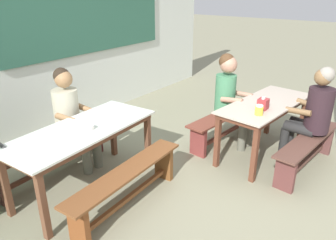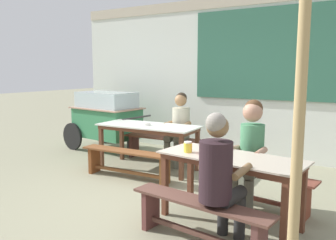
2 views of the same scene
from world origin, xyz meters
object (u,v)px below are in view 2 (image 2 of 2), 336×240
(person_near_front, at_px, (219,173))
(person_right_near_table, at_px, (250,147))
(dining_table_near, at_px, (231,164))
(condiment_jar, at_px, (188,147))
(dining_table_far, at_px, (148,130))
(bench_far_back, at_px, (166,145))
(person_center_facing, at_px, (179,124))
(food_cart, at_px, (106,116))
(soup_bowl, at_px, (147,124))
(tissue_box, at_px, (207,148))
(bench_near_back, at_px, (253,184))
(bench_far_front, at_px, (127,160))
(wooden_support_post, at_px, (297,150))
(bench_near_front, at_px, (199,216))

(person_near_front, xyz_separation_m, person_right_near_table, (-0.08, 1.07, 0.03))
(dining_table_near, relative_size, condiment_jar, 13.23)
(dining_table_far, distance_m, condiment_jar, 1.99)
(bench_far_back, xyz_separation_m, person_center_facing, (0.31, -0.06, 0.41))
(food_cart, bearing_deg, dining_table_near, -29.41)
(bench_far_back, xyz_separation_m, soup_bowl, (0.05, -0.67, 0.47))
(person_center_facing, relative_size, person_right_near_table, 0.96)
(dining_table_near, bearing_deg, soup_bowl, 148.23)
(person_center_facing, distance_m, tissue_box, 2.31)
(person_center_facing, distance_m, soup_bowl, 0.66)
(bench_near_back, distance_m, person_near_front, 1.21)
(dining_table_far, bearing_deg, bench_far_front, -87.24)
(soup_bowl, bearing_deg, dining_table_near, -31.77)
(soup_bowl, distance_m, wooden_support_post, 3.41)
(bench_near_front, bearing_deg, bench_far_front, 145.65)
(wooden_support_post, bearing_deg, tissue_box, 143.81)
(bench_near_front, xyz_separation_m, person_center_facing, (-1.59, 2.38, 0.41))
(bench_far_front, xyz_separation_m, bench_near_front, (1.84, -1.26, -0.00))
(bench_near_back, bearing_deg, bench_near_front, -96.29)
(bench_far_front, bearing_deg, food_cart, 140.35)
(person_center_facing, bearing_deg, person_right_near_table, -36.97)
(dining_table_far, xyz_separation_m, bench_near_front, (1.86, -1.85, -0.38))
(dining_table_near, bearing_deg, person_center_facing, 132.70)
(bench_near_back, distance_m, person_center_facing, 2.14)
(dining_table_near, bearing_deg, bench_near_front, -96.29)
(food_cart, distance_m, person_center_facing, 1.80)
(person_near_front, distance_m, wooden_support_post, 0.86)
(bench_far_front, height_order, wooden_support_post, wooden_support_post)
(bench_far_front, bearing_deg, tissue_box, -23.39)
(bench_near_front, distance_m, soup_bowl, 2.60)
(dining_table_far, bearing_deg, bench_far_back, 92.76)
(dining_table_near, distance_m, bench_far_back, 2.72)
(person_right_near_table, relative_size, wooden_support_post, 0.60)
(tissue_box, xyz_separation_m, wooden_support_post, (1.08, -0.79, 0.27))
(person_near_front, bearing_deg, condiment_jar, 141.32)
(person_near_front, distance_m, condiment_jar, 0.74)
(bench_far_back, distance_m, person_right_near_table, 2.43)
(dining_table_far, height_order, wooden_support_post, wooden_support_post)
(bench_near_back, bearing_deg, bench_far_front, 177.91)
(bench_near_back, bearing_deg, person_center_facing, 145.08)
(bench_far_back, distance_m, tissue_box, 2.61)
(condiment_jar, distance_m, wooden_support_post, 1.52)
(bench_far_back, bearing_deg, bench_far_front, -87.24)
(dining_table_near, distance_m, wooden_support_post, 1.25)
(bench_near_front, bearing_deg, soup_bowl, 136.08)
(dining_table_near, height_order, person_right_near_table, person_right_near_table)
(dining_table_far, height_order, tissue_box, tissue_box)
(wooden_support_post, bearing_deg, bench_far_front, 151.14)
(bench_far_front, relative_size, bench_near_front, 1.06)
(bench_near_front, bearing_deg, person_center_facing, 123.68)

